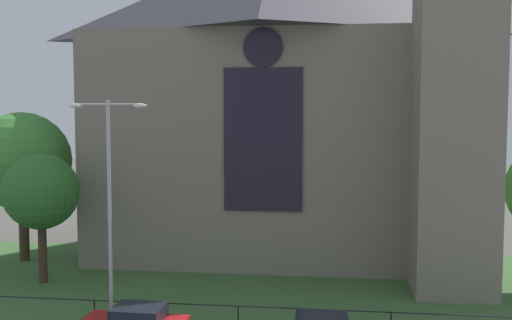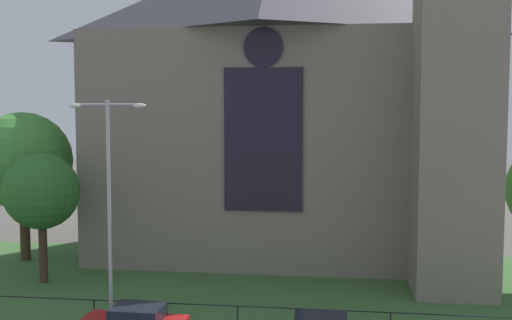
{
  "view_description": "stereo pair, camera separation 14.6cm",
  "coord_description": "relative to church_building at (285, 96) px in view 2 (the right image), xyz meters",
  "views": [
    {
      "loc": [
        3.87,
        -22.61,
        9.35
      ],
      "look_at": [
        -0.04,
        8.0,
        6.85
      ],
      "focal_mm": 43.3,
      "sensor_mm": 36.0,
      "label": 1
    },
    {
      "loc": [
        4.02,
        -22.59,
        9.35
      ],
      "look_at": [
        -0.04,
        8.0,
        6.85
      ],
      "focal_mm": 43.3,
      "sensor_mm": 36.0,
      "label": 2
    }
  ],
  "objects": [
    {
      "name": "streetlamp_near",
      "position": [
        -6.29,
        -14.54,
        -4.19
      ],
      "size": [
        3.37,
        0.26,
        9.79
      ],
      "color": "#B2B2B7",
      "rests_on": "ground"
    },
    {
      "name": "grass_verge",
      "position": [
        -0.68,
        -8.94,
        -10.27
      ],
      "size": [
        120.0,
        20.0,
        0.01
      ],
      "primitive_type": "cube",
      "color": "#3D6633",
      "rests_on": "ground"
    },
    {
      "name": "tree_left_far",
      "position": [
        -15.97,
        -3.74,
        -4.08
      ],
      "size": [
        6.04,
        6.04,
        9.24
      ],
      "color": "#423021",
      "rests_on": "ground"
    },
    {
      "name": "iron_railing",
      "position": [
        -0.77,
        -14.44,
        -9.32
      ],
      "size": [
        25.41,
        0.07,
        1.13
      ],
      "color": "black",
      "rests_on": "ground"
    },
    {
      "name": "ground",
      "position": [
        -0.68,
        -6.94,
        -10.27
      ],
      "size": [
        160.0,
        160.0,
        0.0
      ],
      "primitive_type": "plane",
      "color": "#56544C"
    },
    {
      "name": "church_building",
      "position": [
        0.0,
        0.0,
        0.0
      ],
      "size": [
        23.2,
        16.2,
        26.0
      ],
      "color": "gray",
      "rests_on": "ground"
    },
    {
      "name": "tree_left_near",
      "position": [
        -12.46,
        -8.38,
        -5.33
      ],
      "size": [
        4.08,
        4.08,
        7.02
      ],
      "color": "#423021",
      "rests_on": "ground"
    }
  ]
}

